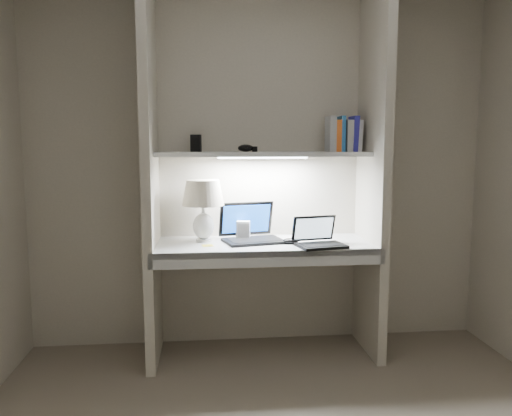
{
  "coord_description": "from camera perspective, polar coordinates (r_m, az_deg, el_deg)",
  "views": [
    {
      "loc": [
        -0.38,
        -2.0,
        1.41
      ],
      "look_at": [
        -0.07,
        1.05,
        1.02
      ],
      "focal_mm": 35.0,
      "sensor_mm": 36.0,
      "label": 1
    }
  ],
  "objects": [
    {
      "name": "speaker",
      "position": [
        3.39,
        -1.47,
        -2.58
      ],
      "size": [
        0.1,
        0.08,
        0.13
      ],
      "primitive_type": "cube",
      "rotation": [
        0.0,
        0.0,
        -0.17
      ],
      "color": "silver",
      "rests_on": "desk"
    },
    {
      "name": "laptop_netbook",
      "position": [
        3.22,
        7.16,
        -3.55
      ],
      "size": [
        0.34,
        0.31,
        0.19
      ],
      "rotation": [
        0.0,
        0.0,
        0.2
      ],
      "color": "black",
      "rests_on": "desk"
    },
    {
      "name": "book_row",
      "position": [
        3.47,
        9.95,
        8.22
      ],
      "size": [
        0.23,
        0.16,
        0.24
      ],
      "color": "#BCBCBC",
      "rests_on": "shelf"
    },
    {
      "name": "shelf",
      "position": [
        3.34,
        0.75,
        6.18
      ],
      "size": [
        1.4,
        0.36,
        0.03
      ],
      "primitive_type": "cube",
      "color": "silver",
      "rests_on": "back_wall"
    },
    {
      "name": "desk_apron",
      "position": [
        3.07,
        1.5,
        -5.81
      ],
      "size": [
        1.46,
        0.03,
        0.1
      ],
      "primitive_type": "cube",
      "color": "silver",
      "rests_on": "desk"
    },
    {
      "name": "shelf_box",
      "position": [
        3.41,
        -6.88,
        7.37
      ],
      "size": [
        0.08,
        0.06,
        0.11
      ],
      "primitive_type": "cube",
      "rotation": [
        0.0,
        0.0,
        -0.21
      ],
      "color": "black",
      "rests_on": "shelf"
    },
    {
      "name": "back_wall",
      "position": [
        3.52,
        0.41,
        4.61
      ],
      "size": [
        3.2,
        0.01,
        2.5
      ],
      "primitive_type": "cube",
      "color": "#BEB5A2",
      "rests_on": "floor"
    },
    {
      "name": "alcove_panel_left",
      "position": [
        3.24,
        -12.01,
        4.22
      ],
      "size": [
        0.06,
        0.55,
        2.5
      ],
      "primitive_type": "cube",
      "color": "#BEB5A2",
      "rests_on": "floor"
    },
    {
      "name": "desk",
      "position": [
        3.31,
        0.92,
        -4.29
      ],
      "size": [
        1.4,
        0.55,
        0.04
      ],
      "primitive_type": "cube",
      "color": "white",
      "rests_on": "alcove_panel_left"
    },
    {
      "name": "sticky_note",
      "position": [
        3.22,
        -5.55,
        -4.29
      ],
      "size": [
        0.08,
        0.08,
        0.0
      ],
      "primitive_type": "cube",
      "rotation": [
        0.0,
        0.0,
        0.19
      ],
      "color": "yellow",
      "rests_on": "desk"
    },
    {
      "name": "alcove_panel_right",
      "position": [
        3.41,
        13.24,
        4.33
      ],
      "size": [
        0.06,
        0.55,
        2.5
      ],
      "primitive_type": "cube",
      "color": "#BEB5A2",
      "rests_on": "floor"
    },
    {
      "name": "table_lamp",
      "position": [
        3.32,
        -6.07,
        0.9
      ],
      "size": [
        0.28,
        0.28,
        0.41
      ],
      "color": "white",
      "rests_on": "desk"
    },
    {
      "name": "mouse",
      "position": [
        3.26,
        3.98,
        -3.79
      ],
      "size": [
        0.12,
        0.09,
        0.04
      ],
      "primitive_type": "ellipsoid",
      "rotation": [
        0.0,
        0.0,
        -0.25
      ],
      "color": "black",
      "rests_on": "desk"
    },
    {
      "name": "shelf_gadget",
      "position": [
        3.34,
        -1.18,
        6.86
      ],
      "size": [
        0.14,
        0.12,
        0.05
      ],
      "primitive_type": "ellipsoid",
      "rotation": [
        0.0,
        0.0,
        0.43
      ],
      "color": "black",
      "rests_on": "shelf"
    },
    {
      "name": "laptop_main",
      "position": [
        3.36,
        -0.6,
        -2.79
      ],
      "size": [
        0.44,
        0.41,
        0.25
      ],
      "rotation": [
        0.0,
        0.0,
        0.24
      ],
      "color": "black",
      "rests_on": "desk"
    },
    {
      "name": "strip_light",
      "position": [
        3.34,
        0.75,
        5.8
      ],
      "size": [
        0.6,
        0.04,
        0.02
      ],
      "primitive_type": "cube",
      "color": "white",
      "rests_on": "shelf"
    },
    {
      "name": "cable_coil",
      "position": [
        3.34,
        3.6,
        -3.77
      ],
      "size": [
        0.11,
        0.11,
        0.01
      ],
      "primitive_type": "torus",
      "rotation": [
        0.0,
        0.0,
        -0.33
      ],
      "color": "black",
      "rests_on": "desk"
    }
  ]
}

